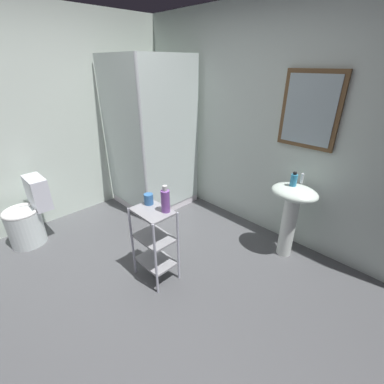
{
  "coord_description": "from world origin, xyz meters",
  "views": [
    {
      "loc": [
        1.65,
        -0.84,
        1.9
      ],
      "look_at": [
        0.12,
        0.67,
        0.84
      ],
      "focal_mm": 24.68,
      "sensor_mm": 36.0,
      "label": 1
    }
  ],
  "objects": [
    {
      "name": "storage_cart",
      "position": [
        -0.01,
        0.31,
        0.44
      ],
      "size": [
        0.38,
        0.28,
        0.74
      ],
      "color": "silver",
      "rests_on": "ground_plane"
    },
    {
      "name": "sink_faucet",
      "position": [
        0.7,
        1.64,
        0.86
      ],
      "size": [
        0.03,
        0.03,
        0.1
      ],
      "primitive_type": "cylinder",
      "color": "silver",
      "rests_on": "pedestal_sink"
    },
    {
      "name": "conditioner_bottle_purple",
      "position": [
        0.08,
        0.39,
        0.85
      ],
      "size": [
        0.08,
        0.08,
        0.24
      ],
      "color": "#8C51B0",
      "rests_on": "storage_cart"
    },
    {
      "name": "toilet",
      "position": [
        -1.48,
        -0.37,
        0.31
      ],
      "size": [
        0.37,
        0.49,
        0.76
      ],
      "color": "white",
      "rests_on": "ground_plane"
    },
    {
      "name": "hand_soap_bottle",
      "position": [
        0.67,
        1.52,
        0.87
      ],
      "size": [
        0.06,
        0.06,
        0.14
      ],
      "color": "#389ED1",
      "rests_on": "pedestal_sink"
    },
    {
      "name": "pedestal_sink",
      "position": [
        0.7,
        1.52,
        0.58
      ],
      "size": [
        0.46,
        0.37,
        0.81
      ],
      "color": "white",
      "rests_on": "ground_plane"
    },
    {
      "name": "wall_back",
      "position": [
        0.01,
        1.85,
        1.25
      ],
      "size": [
        4.2,
        0.14,
        2.5
      ],
      "color": "silver",
      "rests_on": "ground_plane"
    },
    {
      "name": "ground_plane",
      "position": [
        0.0,
        0.0,
        -0.01
      ],
      "size": [
        4.2,
        4.2,
        0.02
      ],
      "primitive_type": "cube",
      "color": "#515256"
    },
    {
      "name": "wall_left",
      "position": [
        -1.85,
        0.0,
        1.25
      ],
      "size": [
        0.1,
        4.2,
        2.5
      ],
      "primitive_type": "cube",
      "color": "silver",
      "rests_on": "ground_plane"
    },
    {
      "name": "rinse_cup",
      "position": [
        -0.13,
        0.36,
        0.79
      ],
      "size": [
        0.08,
        0.08,
        0.1
      ],
      "primitive_type": "cylinder",
      "color": "#3870B2",
      "rests_on": "storage_cart"
    },
    {
      "name": "shower_stall",
      "position": [
        -1.21,
        1.19,
        0.46
      ],
      "size": [
        0.92,
        0.92,
        2.0
      ],
      "color": "white",
      "rests_on": "ground_plane"
    }
  ]
}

